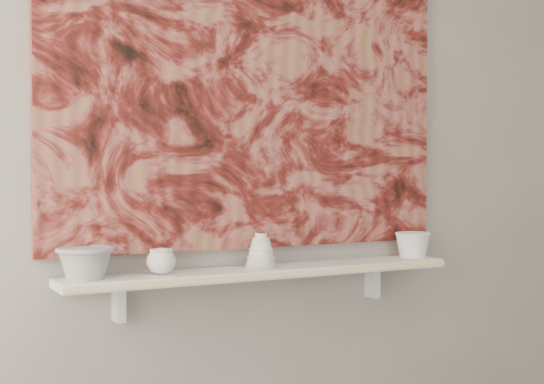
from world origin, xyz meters
TOP-DOWN VIEW (x-y plane):
  - wall_back at (0.00, 1.60)m, footprint 3.60×0.00m
  - shelf at (0.00, 1.51)m, footprint 1.40×0.18m
  - shelf_stripe at (0.00, 1.41)m, footprint 1.40×0.01m
  - bracket_left at (-0.49, 1.57)m, footprint 0.03×0.06m
  - bracket_right at (0.49, 1.57)m, footprint 0.03×0.06m
  - painting at (0.00, 1.59)m, footprint 1.50×0.02m
  - house_motif at (0.45, 1.57)m, footprint 0.09×0.00m
  - bowl_grey at (-0.61, 1.51)m, footprint 0.19×0.19m
  - cup_cream at (-0.37, 1.51)m, footprint 0.12×0.12m
  - bell_vessel at (-0.02, 1.51)m, footprint 0.14×0.14m
  - bowl_white at (0.63, 1.51)m, footprint 0.18×0.18m

SIDE VIEW (x-z plane):
  - bracket_left at x=-0.49m, z-range 0.78..0.90m
  - bracket_right at x=0.49m, z-range 0.78..0.90m
  - shelf at x=0.00m, z-range 0.90..0.93m
  - shelf_stripe at x=0.00m, z-range 0.91..0.92m
  - cup_cream at x=-0.37m, z-range 0.93..1.01m
  - bowl_white at x=0.63m, z-range 0.93..1.03m
  - bowl_grey at x=-0.61m, z-range 0.93..1.03m
  - bell_vessel at x=-0.02m, z-range 0.93..1.05m
  - house_motif at x=0.45m, z-range 1.19..1.27m
  - wall_back at x=0.00m, z-range -0.45..3.15m
  - painting at x=0.00m, z-range 0.99..2.09m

